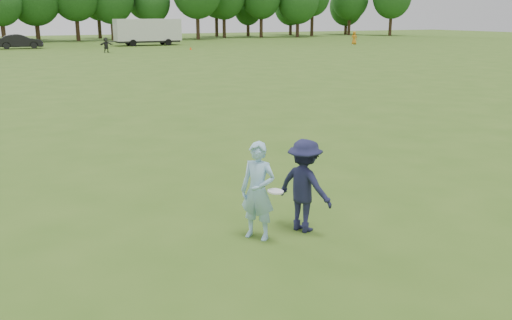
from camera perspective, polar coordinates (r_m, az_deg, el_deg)
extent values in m
plane|color=#375919|center=(9.89, 0.50, -7.08)|extent=(200.00, 200.00, 0.00)
imported|color=#91C2E0|center=(9.16, 0.20, -3.28)|extent=(0.70, 0.74, 1.69)
imported|color=#1B1D3C|center=(9.53, 5.14, -2.70)|extent=(0.99, 1.23, 1.66)
imported|color=orange|center=(71.84, 10.29, 12.52)|extent=(0.95, 0.78, 1.66)
imported|color=#282828|center=(57.50, -15.50, 11.58)|extent=(1.48, 0.73, 1.53)
imported|color=black|center=(67.57, -23.58, 11.36)|extent=(4.87, 1.88, 1.58)
cone|color=#E03F0B|center=(60.81, -6.89, 11.59)|extent=(0.28, 0.28, 0.30)
cylinder|color=white|center=(8.95, 2.07, -3.32)|extent=(0.33, 0.33, 0.05)
cube|color=silver|center=(70.19, -11.34, 13.30)|extent=(8.00, 2.50, 2.60)
cube|color=black|center=(70.24, -11.28, 12.16)|extent=(7.60, 2.30, 0.25)
cylinder|color=black|center=(68.49, -12.81, 11.92)|extent=(0.80, 0.25, 0.80)
cylinder|color=black|center=(70.91, -13.30, 11.99)|extent=(0.80, 0.25, 0.80)
cylinder|color=black|center=(69.66, -9.22, 12.15)|extent=(0.80, 0.25, 0.80)
cylinder|color=black|center=(72.05, -9.82, 12.21)|extent=(0.80, 0.25, 0.80)
cube|color=#333333|center=(69.21, -14.87, 11.95)|extent=(1.20, 0.15, 0.12)
cylinder|color=#332114|center=(80.94, -25.05, 12.13)|extent=(0.56, 0.56, 3.01)
ellipsoid|color=#1A4316|center=(80.92, -25.36, 14.82)|extent=(5.46, 5.46, 6.28)
cylinder|color=#332114|center=(83.56, -22.02, 12.56)|extent=(0.56, 0.56, 3.23)
cylinder|color=#332114|center=(84.08, -18.28, 13.08)|extent=(0.56, 0.56, 3.77)
cylinder|color=#332114|center=(85.57, -14.84, 13.21)|extent=(0.56, 0.56, 3.33)
cylinder|color=#332114|center=(87.29, -10.78, 13.43)|extent=(0.56, 0.56, 3.22)
ellipsoid|color=#1A4316|center=(87.29, -10.91, 16.02)|extent=(5.54, 5.54, 6.37)
cylinder|color=#332114|center=(86.42, -6.14, 13.89)|extent=(0.56, 0.56, 4.15)
cylinder|color=#332114|center=(91.87, -3.37, 13.95)|extent=(0.56, 0.56, 3.95)
cylinder|color=#332114|center=(93.19, 0.55, 13.98)|extent=(0.56, 0.56, 3.90)
cylinder|color=#332114|center=(95.15, 4.39, 13.74)|extent=(0.56, 0.56, 3.16)
ellipsoid|color=#1A4316|center=(95.15, 4.44, 16.48)|extent=(6.99, 6.99, 8.04)
cylinder|color=#332114|center=(99.48, 5.91, 14.08)|extent=(0.56, 0.56, 4.29)
cylinder|color=#332114|center=(105.88, 9.77, 13.84)|extent=(0.56, 0.56, 3.68)
cylinder|color=#332114|center=(104.51, 13.96, 13.69)|extent=(0.56, 0.56, 3.96)
cylinder|color=#332114|center=(90.37, -21.99, 12.64)|extent=(0.56, 0.56, 3.11)
ellipsoid|color=#1A4316|center=(90.36, -22.23, 15.05)|extent=(5.34, 5.34, 6.14)
cylinder|color=#332114|center=(93.03, -16.15, 13.28)|extent=(0.56, 0.56, 3.50)
ellipsoid|color=#1A4316|center=(93.02, -16.33, 15.61)|extent=(4.82, 4.82, 5.54)
cylinder|color=#332114|center=(95.33, -11.50, 13.68)|extent=(0.56, 0.56, 3.80)
cylinder|color=#332114|center=(97.53, -4.17, 13.97)|extent=(0.56, 0.56, 3.84)
ellipsoid|color=#1A4316|center=(97.54, -4.22, 16.37)|extent=(5.09, 5.09, 5.86)
cylinder|color=#332114|center=(98.71, -0.84, 13.65)|extent=(0.56, 0.56, 2.58)
ellipsoid|color=#1A4316|center=(98.69, -0.85, 15.60)|extent=(4.86, 4.86, 5.59)
cylinder|color=#332114|center=(104.38, 3.65, 13.72)|extent=(0.56, 0.56, 2.62)
ellipsoid|color=#1A4316|center=(104.36, 3.69, 15.86)|extent=(6.11, 6.11, 7.02)
cylinder|color=#332114|center=(109.49, 9.42, 13.59)|extent=(0.56, 0.56, 2.54)
ellipsoid|color=#1A4316|center=(109.48, 9.51, 15.69)|extent=(6.47, 6.47, 7.44)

